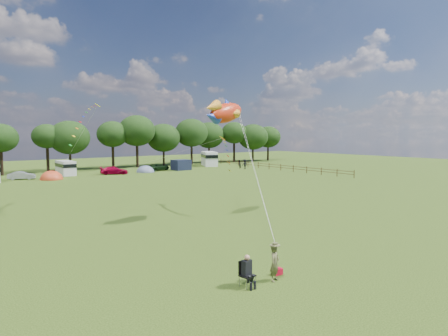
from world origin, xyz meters
TOP-DOWN VIEW (x-y plane):
  - ground_plane at (0.00, 0.00)m, footprint 180.00×180.00m
  - tree_line at (5.30, 54.99)m, footprint 102.98×10.98m
  - fence at (32.00, 34.50)m, footprint 0.12×33.12m
  - car_b at (-7.60, 46.17)m, footprint 3.59×2.17m
  - car_c at (5.67, 45.02)m, footprint 4.58×3.19m
  - car_d at (14.27, 46.32)m, footprint 5.00×3.25m
  - campervan_c at (-0.93, 48.53)m, footprint 2.13×4.76m
  - campervan_d at (27.67, 49.27)m, footprint 4.80×6.47m
  - tent_orange at (-4.13, 43.79)m, footprint 3.23×3.54m
  - tent_greyblue at (11.26, 45.11)m, footprint 3.09×3.38m
  - awning_navy at (18.24, 44.83)m, footprint 3.11×2.57m
  - kite_flyer at (-5.32, -2.69)m, footprint 0.68×0.56m
  - camp_chair at (-6.74, -2.39)m, footprint 0.63×0.62m
  - kite_bag at (-4.67, -2.24)m, footprint 0.45×0.33m
  - fish_kite at (0.25, 8.41)m, footprint 4.30×2.20m
  - streamer_kite_b at (-6.53, 18.98)m, footprint 4.15×4.62m
  - streamer_kite_c at (2.92, 11.67)m, footprint 3.04×4.93m
  - walker_a at (28.84, 40.93)m, footprint 0.92×0.82m
  - walker_b at (28.80, 39.27)m, footprint 1.21×0.62m

SIDE VIEW (x-z plane):
  - ground_plane at x=0.00m, z-range 0.00..0.00m
  - tent_orange at x=-4.13m, z-range -1.24..1.28m
  - tent_greyblue at x=11.26m, z-range -1.13..1.17m
  - kite_bag at x=-4.67m, z-range 0.00..0.30m
  - car_b at x=-7.60m, z-range 0.00..1.19m
  - car_d at x=14.27m, z-range 0.00..1.26m
  - car_c at x=5.67m, z-range 0.00..1.27m
  - fence at x=32.00m, z-range 0.10..1.30m
  - kite_flyer at x=-5.32m, z-range 0.00..1.60m
  - walker_a at x=28.84m, z-range 0.00..1.61m
  - camp_chair at x=-6.74m, z-range 0.14..1.55m
  - walker_b at x=28.80m, z-range 0.00..1.82m
  - awning_navy at x=18.24m, z-range 0.00..1.88m
  - campervan_c at x=-0.93m, z-range 0.09..2.39m
  - campervan_d at x=27.67m, z-range 0.11..3.03m
  - streamer_kite_c at x=2.92m, z-range 4.04..6.82m
  - tree_line at x=5.30m, z-range 1.21..11.48m
  - streamer_kite_b at x=-6.53m, z-range 6.22..9.99m
  - fish_kite at x=0.25m, z-range 7.02..9.27m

